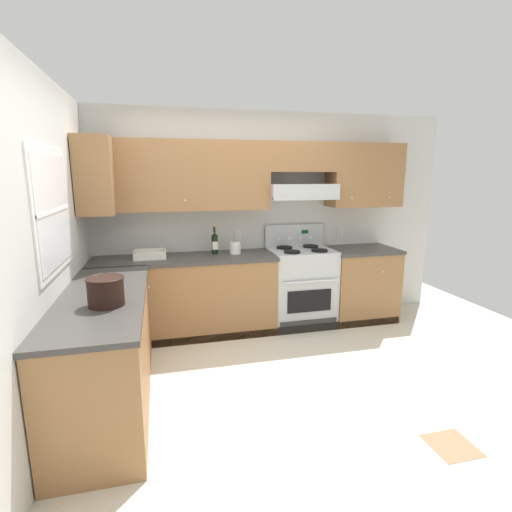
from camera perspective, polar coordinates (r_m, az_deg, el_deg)
The scene contains 11 objects.
ground_plane at distance 3.65m, azimuth 0.44°, elevation -17.97°, with size 7.04×7.04×0.00m, color beige.
floor_accent_tile at distance 3.25m, azimuth 26.72°, elevation -23.49°, with size 0.30×0.30×0.01m, color olive.
wall_back at distance 4.75m, azimuth 0.59°, elevation 7.82°, with size 4.68×0.57×2.55m.
wall_left at distance 3.42m, azimuth -27.38°, elevation 2.60°, with size 0.47×4.00×2.55m.
counter_back_run at distance 4.60m, azimuth -2.17°, elevation -5.37°, with size 3.60×0.65×0.91m.
counter_left_run at distance 3.38m, azimuth -20.93°, elevation -12.75°, with size 0.63×1.91×0.91m.
stove at distance 4.81m, azimuth 6.54°, elevation -4.36°, with size 0.76×0.62×1.20m.
wine_bottle at distance 4.52m, azimuth -6.06°, elevation 1.98°, with size 0.07×0.08×0.34m.
bowl at distance 4.45m, azimuth -15.24°, elevation 0.08°, with size 0.34×0.27×0.08m.
bucket at distance 2.93m, azimuth -21.12°, elevation -4.76°, with size 0.26×0.26×0.20m.
paper_towel_roll at distance 4.52m, azimuth -3.06°, elevation 1.19°, with size 0.13×0.13×0.14m.
Camera 1 is at (-0.79, -3.06, 1.82)m, focal length 27.36 mm.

